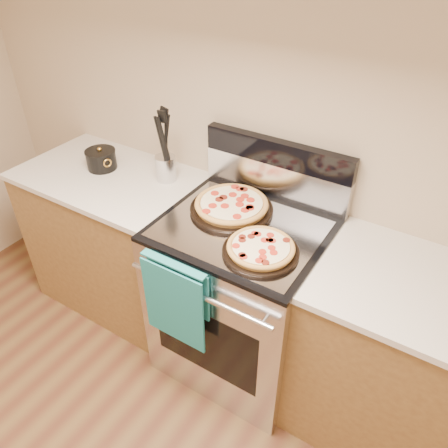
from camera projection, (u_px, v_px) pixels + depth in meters
The scene contains 16 objects.
wall_back at pixel (285, 111), 1.98m from camera, with size 4.00×4.00×0.00m, color #C9B091.
range_body at pixel (241, 299), 2.27m from camera, with size 0.76×0.68×0.90m, color #B7B7BC.
oven_window at pixel (205, 343), 2.04m from camera, with size 0.56×0.01×0.40m, color black.
cooktop at pixel (244, 228), 2.00m from camera, with size 0.76×0.68×0.02m, color black.
backsplash_lower at pixel (275, 180), 2.15m from camera, with size 0.76×0.06×0.18m, color silver.
backsplash_upper at pixel (278, 152), 2.07m from camera, with size 0.76×0.06×0.12m, color black.
oven_handle at pixel (198, 294), 1.81m from camera, with size 0.03×0.03×0.70m, color silver.
dish_towel at pixel (176, 300), 1.92m from camera, with size 0.32×0.05×0.42m, color #1B8877, non-canonical shape.
foil_sheet at pixel (240, 229), 1.97m from camera, with size 0.70×0.55×0.01m, color gray.
cabinet_left at pixel (120, 242), 2.68m from camera, with size 1.00×0.62×0.88m, color brown.
countertop_left at pixel (108, 177), 2.41m from camera, with size 1.02×0.64×0.03m, color beige.
cabinet_right at pixel (417, 373), 1.92m from camera, with size 1.00×0.62×0.88m, color brown.
pepperoni_pizza_back at pixel (232, 206), 2.07m from camera, with size 0.39×0.39×0.05m, color #B38036, non-canonical shape.
pepperoni_pizza_front at pixel (261, 249), 1.82m from camera, with size 0.32×0.32×0.04m, color #B38036, non-canonical shape.
utensil_crock at pixel (166, 168), 2.32m from camera, with size 0.11×0.11×0.14m, color silver.
saucepan at pixel (101, 160), 2.43m from camera, with size 0.16×0.16×0.10m, color black.
Camera 1 is at (0.78, 0.24, 2.10)m, focal length 35.00 mm.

